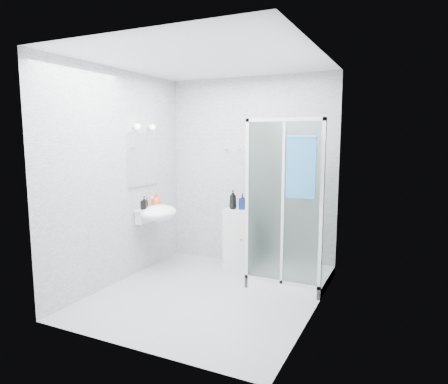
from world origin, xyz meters
The scene contains 12 objects.
room centered at (0.00, 0.00, 1.30)m, with size 2.40×2.60×2.60m.
shower_enclosure centered at (0.67, 0.77, 0.45)m, with size 0.90×0.95×2.00m.
wall_basin centered at (-0.99, 0.45, 0.80)m, with size 0.46×0.56×0.35m.
mirror centered at (-1.19, 0.45, 1.50)m, with size 0.02×0.60×0.70m, color white.
vanity_lights centered at (-1.14, 0.45, 1.92)m, with size 0.10×0.40×0.08m.
wall_hooks centered at (-0.25, 1.26, 1.62)m, with size 0.23×0.06×0.03m.
storage_cabinet centered at (-0.05, 1.04, 0.41)m, with size 0.36×0.38×0.83m.
hand_towel centered at (0.96, 0.36, 1.49)m, with size 0.32×0.05×0.68m.
shampoo_bottle_a centered at (-0.12, 0.98, 0.96)m, with size 0.10×0.10×0.26m, color black.
shampoo_bottle_b centered at (0.01, 1.02, 0.94)m, with size 0.10×0.10×0.21m, color navy.
soap_dispenser_orange centered at (-1.06, 0.55, 0.95)m, with size 0.14×0.14×0.18m, color #E9421B.
soap_dispenser_black centered at (-1.07, 0.30, 0.95)m, with size 0.08×0.08×0.17m, color black.
Camera 1 is at (2.04, -3.84, 1.80)m, focal length 32.00 mm.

